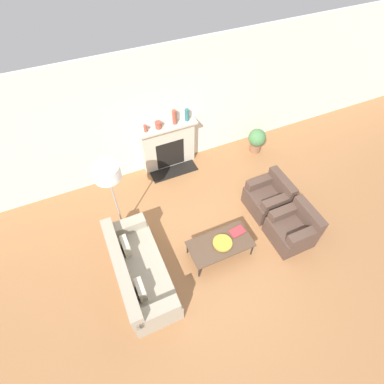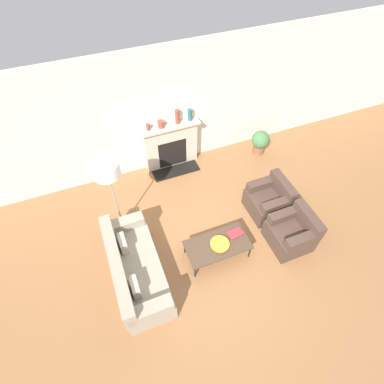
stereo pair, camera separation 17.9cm
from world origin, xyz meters
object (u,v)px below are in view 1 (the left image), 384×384
Objects in this scene: coffee_table at (220,244)px; potted_plant at (257,139)px; fireplace at (169,147)px; book at (237,231)px; couch at (139,272)px; mantel_vase_left at (145,128)px; bowl at (223,243)px; mantel_vase_center_right at (175,117)px; mantel_vase_center_left at (158,125)px; armchair_near at (293,229)px; mantel_vase_right at (187,115)px; armchair_far at (269,197)px; floor_lamp at (108,176)px.

potted_plant is (2.24, 2.30, 0.01)m from coffee_table.
fireplace reaches higher than book.
mantel_vase_left is at bearing -23.03° from couch.
mantel_vase_center_right reaches higher than bowl.
mantel_vase_center_left is 0.46× the size of mantel_vase_center_right.
mantel_vase_center_left reaches higher than coffee_table.
armchair_near is (1.46, -2.98, -0.26)m from fireplace.
mantel_vase_left is 0.47× the size of mantel_vase_center_right.
potted_plant reaches higher than coffee_table.
mantel_vase_center_right is (0.18, 2.76, 0.94)m from bowl.
bowl reaches higher than coffee_table.
bowl is (1.61, -0.14, 0.10)m from couch.
coffee_table is 7.72× the size of mantel_vase_left.
bowl is 2.40× the size of mantel_vase_center_left.
coffee_table is at bearing 138.04° from bowl.
bowl is at bearing -99.30° from armchair_near.
mantel_vase_right is (-0.98, 3.00, 1.00)m from armchair_near.
mantel_vase_left is at bearing 101.92° from book.
mantel_vase_center_right is (-0.20, 2.64, 0.96)m from book.
book is at bearing 17.32° from bowl.
book is at bearing -108.62° from armchair_near.
mantel_vase_right reaches higher than armchair_far.
bowl is at bearing -41.96° from coffee_table.
fireplace is 1.70× the size of armchair_far.
mantel_vase_center_left reaches higher than fireplace.
potted_plant is at bearing 45.84° from coffee_table.
mantel_vase_left is at bearing -146.95° from armchair_near.
mantel_vase_center_left is 2.60m from potted_plant.
bowl is at bearing -95.04° from couch.
armchair_far is at bearing -59.12° from mantel_vase_center_right.
floor_lamp is (-1.97, 1.26, 1.20)m from book.
mantel_vase_left reaches higher than coffee_table.
book is at bearing -90.59° from couch.
potted_plant is at bearing -13.92° from mantel_vase_right.
book is 2.06× the size of mantel_vase_center_left.
armchair_far is 2.68m from mantel_vase_center_right.
coffee_table is 0.67× the size of floor_lamp.
bowl is at bearing -79.86° from mantel_vase_left.
coffee_table is 3.84× the size of book.
armchair_far is at bearing -55.29° from fireplace.
potted_plant is at bearing -10.10° from mantel_vase_center_left.
couch is 4.40m from potted_plant.
armchair_near is 1.13m from book.
bowl is at bearing -66.56° from armchair_far.
floor_lamp is 6.39× the size of mantel_vase_right.
armchair_near is 1.26× the size of potted_plant.
floor_lamp is (-3.04, 0.75, 1.27)m from armchair_far.
mantel_vase_center_right is (0.38, 0.00, 0.09)m from mantel_vase_center_left.
armchair_near is 0.87m from armchair_far.
coffee_table is 2.41m from floor_lamp.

